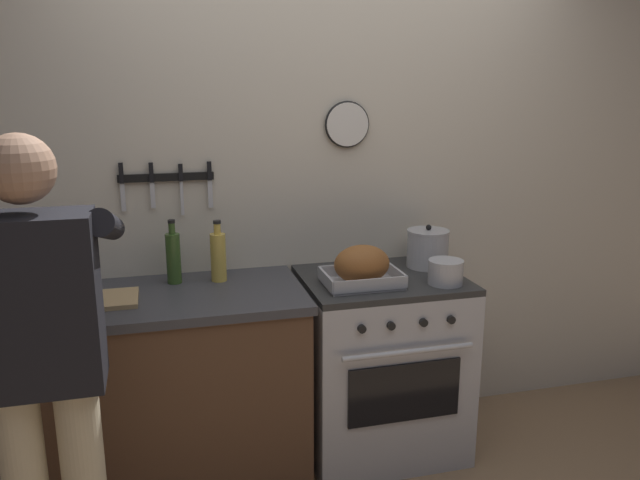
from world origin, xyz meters
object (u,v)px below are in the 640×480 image
object	(u,v)px
saucepan	(446,272)
cutting_board	(94,301)
stock_pot	(428,248)
roasting_pan	(362,267)
bottle_cooking_oil	(218,256)
stove	(380,363)
bottle_soy_sauce	(21,282)
bottle_olive_oil	(173,257)
person_cook	(42,357)

from	to	relation	value
saucepan	cutting_board	world-z (taller)	saucepan
stock_pot	cutting_board	bearing A→B (deg)	-174.78
roasting_pan	bottle_cooking_oil	world-z (taller)	bottle_cooking_oil
stove	cutting_board	size ratio (longest dim) A/B	2.50
bottle_cooking_oil	bottle_soy_sauce	xyz separation A→B (m)	(-0.83, -0.10, -0.03)
stove	bottle_soy_sauce	distance (m)	1.69
bottle_olive_oil	bottle_cooking_oil	size ratio (longest dim) A/B	1.03
saucepan	bottle_soy_sauce	distance (m)	1.85
bottle_cooking_oil	bottle_soy_sauce	bearing A→B (deg)	-173.18
stock_pot	saucepan	distance (m)	0.29
stock_pot	stove	bearing A→B (deg)	-158.81
saucepan	bottle_soy_sauce	bearing A→B (deg)	173.26
stock_pot	cutting_board	xyz separation A→B (m)	(-1.58, -0.14, -0.09)
bottle_cooking_oil	stove	bearing A→B (deg)	-10.62
stove	person_cook	xyz separation A→B (m)	(-1.40, -0.69, 0.50)
stove	cutting_board	world-z (taller)	cutting_board
person_cook	cutting_board	xyz separation A→B (m)	(0.10, 0.65, -0.04)
bottle_cooking_oil	person_cook	bearing A→B (deg)	-127.77
roasting_pan	stock_pot	world-z (taller)	stock_pot
roasting_pan	bottle_soy_sauce	size ratio (longest dim) A/B	1.61
stock_pot	bottle_soy_sauce	distance (m)	1.88
bottle_olive_oil	roasting_pan	bearing A→B (deg)	-17.12
bottle_olive_oil	bottle_cooking_oil	xyz separation A→B (m)	(0.20, -0.02, -0.00)
stove	bottle_olive_oil	xyz separation A→B (m)	(-0.97, 0.16, 0.57)
stock_pot	bottle_olive_oil	xyz separation A→B (m)	(-1.24, 0.05, 0.03)
bottle_olive_oil	person_cook	bearing A→B (deg)	-117.38
person_cook	roasting_pan	bearing A→B (deg)	-60.13
person_cook	stock_pot	xyz separation A→B (m)	(1.68, 0.79, 0.04)
saucepan	bottle_soy_sauce	size ratio (longest dim) A/B	0.74
person_cook	roasting_pan	world-z (taller)	person_cook
saucepan	bottle_olive_oil	distance (m)	1.26
roasting_pan	person_cook	bearing A→B (deg)	-154.96
person_cook	bottle_olive_oil	xyz separation A→B (m)	(0.44, 0.85, 0.07)
roasting_pan	stove	bearing A→B (deg)	34.21
stove	roasting_pan	bearing A→B (deg)	-145.79
bottle_soy_sauce	saucepan	bearing A→B (deg)	-6.74
cutting_board	person_cook	bearing A→B (deg)	-98.66
cutting_board	saucepan	bearing A→B (deg)	-5.07
bottle_soy_sauce	cutting_board	bearing A→B (deg)	-15.38
bottle_cooking_oil	cutting_board	bearing A→B (deg)	-161.71
stove	saucepan	xyz separation A→B (m)	(0.24, -0.17, 0.51)
roasting_pan	bottle_olive_oil	xyz separation A→B (m)	(-0.83, 0.26, 0.04)
stove	bottle_cooking_oil	bearing A→B (deg)	169.38
stove	saucepan	world-z (taller)	saucepan
roasting_pan	stock_pot	distance (m)	0.46
cutting_board	bottle_olive_oil	world-z (taller)	bottle_olive_oil
stove	roasting_pan	world-z (taller)	roasting_pan
stock_pot	bottle_olive_oil	world-z (taller)	bottle_olive_oil
person_cook	bottle_olive_oil	world-z (taller)	person_cook
saucepan	bottle_soy_sauce	world-z (taller)	bottle_soy_sauce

